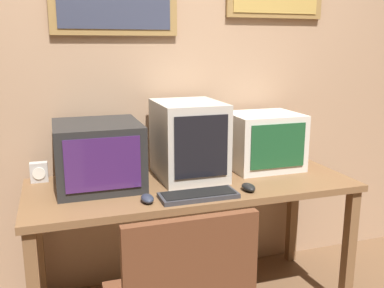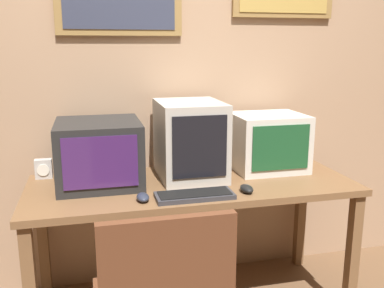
{
  "view_description": "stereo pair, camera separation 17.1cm",
  "coord_description": "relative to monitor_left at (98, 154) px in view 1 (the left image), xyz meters",
  "views": [
    {
      "loc": [
        -0.69,
        -1.31,
        1.46
      ],
      "look_at": [
        0.0,
        0.78,
        0.95
      ],
      "focal_mm": 40.0,
      "sensor_mm": 36.0,
      "label": 1
    },
    {
      "loc": [
        -0.52,
        -1.36,
        1.46
      ],
      "look_at": [
        0.0,
        0.78,
        0.95
      ],
      "focal_mm": 40.0,
      "sensor_mm": 36.0,
      "label": 2
    }
  ],
  "objects": [
    {
      "name": "keyboard_main",
      "position": [
        0.44,
        -0.34,
        -0.16
      ],
      "size": [
        0.38,
        0.15,
        0.03
      ],
      "color": "#333338",
      "rests_on": "desk"
    },
    {
      "name": "monitor_center",
      "position": [
        0.49,
        0.0,
        0.04
      ],
      "size": [
        0.35,
        0.43,
        0.42
      ],
      "color": "#B7B2A8",
      "rests_on": "desk"
    },
    {
      "name": "monitor_left",
      "position": [
        0.0,
        0.0,
        0.0
      ],
      "size": [
        0.43,
        0.46,
        0.34
      ],
      "color": "black",
      "rests_on": "desk"
    },
    {
      "name": "monitor_right",
      "position": [
        0.98,
        0.03,
        -0.0
      ],
      "size": [
        0.41,
        0.36,
        0.33
      ],
      "color": "beige",
      "rests_on": "desk"
    },
    {
      "name": "mouse_far_corner",
      "position": [
        0.19,
        -0.33,
        -0.15
      ],
      "size": [
        0.06,
        0.1,
        0.04
      ],
      "color": "#282D3D",
      "rests_on": "desk"
    },
    {
      "name": "desk",
      "position": [
        0.48,
        -0.1,
        -0.25
      ],
      "size": [
        1.74,
        0.69,
        0.74
      ],
      "color": "brown",
      "rests_on": "ground_plane"
    },
    {
      "name": "wall_back",
      "position": [
        0.48,
        0.31,
        0.4
      ],
      "size": [
        8.0,
        0.08,
        2.6
      ],
      "color": "tan",
      "rests_on": "ground_plane"
    },
    {
      "name": "mouse_near_keyboard",
      "position": [
        0.71,
        -0.33,
        -0.15
      ],
      "size": [
        0.06,
        0.1,
        0.04
      ],
      "color": "black",
      "rests_on": "desk"
    },
    {
      "name": "desk_clock",
      "position": [
        -0.3,
        0.16,
        -0.11
      ],
      "size": [
        0.09,
        0.06,
        0.11
      ],
      "color": "#B7B2AD",
      "rests_on": "desk"
    }
  ]
}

